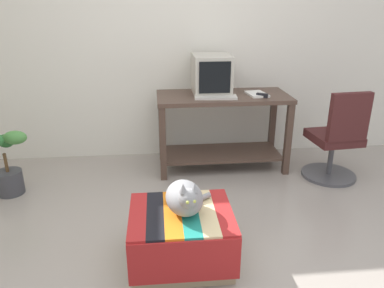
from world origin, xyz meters
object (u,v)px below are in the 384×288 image
(tv_monitor, at_px, (211,75))
(keyboard, at_px, (216,97))
(potted_plant, at_px, (4,161))
(desk, at_px, (222,119))
(book, at_px, (257,94))
(ottoman_with_blanket, at_px, (181,237))
(cat, at_px, (185,198))
(office_chair, at_px, (337,142))
(stapler, at_px, (262,95))

(tv_monitor, distance_m, keyboard, 0.28)
(potted_plant, bearing_deg, desk, 11.79)
(tv_monitor, relative_size, potted_plant, 0.71)
(book, relative_size, ottoman_with_blanket, 0.38)
(ottoman_with_blanket, relative_size, cat, 1.79)
(ottoman_with_blanket, bearing_deg, tv_monitor, 75.35)
(potted_plant, bearing_deg, office_chair, 0.28)
(ottoman_with_blanket, xyz_separation_m, cat, (0.03, -0.01, 0.30))
(keyboard, relative_size, book, 1.61)
(desk, relative_size, cat, 3.54)
(desk, xyz_separation_m, cat, (-0.50, -1.50, -0.03))
(ottoman_with_blanket, bearing_deg, cat, -15.90)
(tv_monitor, relative_size, keyboard, 1.11)
(keyboard, relative_size, potted_plant, 0.64)
(cat, bearing_deg, stapler, 48.55)
(desk, height_order, stapler, stapler)
(cat, distance_m, office_chair, 1.88)
(stapler, bearing_deg, desk, 99.09)
(book, xyz_separation_m, ottoman_with_blanket, (-0.85, -1.45, -0.59))
(desk, bearing_deg, office_chair, -21.70)
(desk, xyz_separation_m, ottoman_with_blanket, (-0.52, -1.49, -0.33))
(cat, bearing_deg, ottoman_with_blanket, 154.61)
(desk, bearing_deg, potted_plant, -168.53)
(stapler, bearing_deg, potted_plant, 127.22)
(ottoman_with_blanket, xyz_separation_m, office_chair, (1.55, 1.09, 0.20))
(desk, height_order, cat, desk)
(desk, xyz_separation_m, office_chair, (1.03, -0.40, -0.13))
(potted_plant, height_order, office_chair, office_chair)
(potted_plant, bearing_deg, cat, -35.73)
(book, relative_size, potted_plant, 0.40)
(cat, distance_m, stapler, 1.63)
(ottoman_with_blanket, distance_m, office_chair, 1.91)
(keyboard, bearing_deg, cat, -101.09)
(book, xyz_separation_m, office_chair, (0.70, -0.36, -0.39))
(desk, height_order, tv_monitor, tv_monitor)
(potted_plant, relative_size, office_chair, 0.71)
(potted_plant, height_order, stapler, stapler)
(desk, relative_size, book, 5.25)
(tv_monitor, relative_size, stapler, 4.05)
(tv_monitor, xyz_separation_m, potted_plant, (-1.89, -0.50, -0.63))
(book, bearing_deg, cat, -127.57)
(book, relative_size, cat, 0.67)
(tv_monitor, xyz_separation_m, book, (0.44, -0.13, -0.17))
(book, distance_m, stapler, 0.10)
(potted_plant, bearing_deg, keyboard, 8.51)
(potted_plant, distance_m, office_chair, 3.03)
(ottoman_with_blanket, bearing_deg, desk, 70.78)
(desk, bearing_deg, cat, -108.58)
(book, height_order, ottoman_with_blanket, book)
(desk, xyz_separation_m, potted_plant, (-2.00, -0.42, -0.20))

